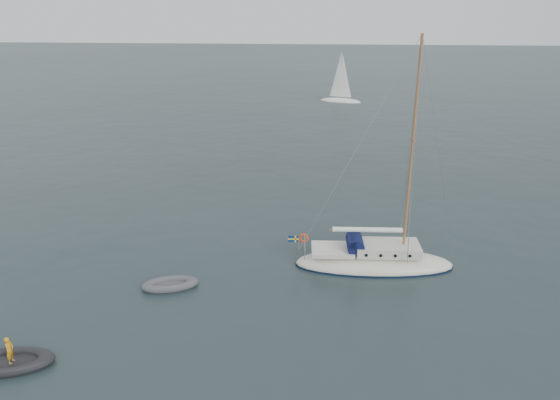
{
  "coord_description": "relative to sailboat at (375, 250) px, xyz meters",
  "views": [
    {
      "loc": [
        -0.61,
        -26.79,
        15.06
      ],
      "look_at": [
        -2.51,
        0.0,
        4.83
      ],
      "focal_mm": 35.0,
      "sensor_mm": 36.0,
      "label": 1
    }
  ],
  "objects": [
    {
      "name": "ground",
      "position": [
        -2.88,
        -2.11,
        -1.04
      ],
      "size": [
        300.0,
        300.0,
        0.0
      ],
      "primitive_type": "plane",
      "color": "black",
      "rests_on": "ground"
    },
    {
      "name": "sailboat",
      "position": [
        0.0,
        0.0,
        0.0
      ],
      "size": [
        9.67,
        2.9,
        13.77
      ],
      "rotation": [
        0.0,
        0.0,
        0.03
      ],
      "color": "beige",
      "rests_on": "ground"
    },
    {
      "name": "rib",
      "position": [
        -16.59,
        -10.38,
        -0.81
      ],
      "size": [
        3.99,
        1.81,
        1.46
      ],
      "rotation": [
        0.0,
        0.0,
        0.22
      ],
      "color": "black",
      "rests_on": "ground"
    },
    {
      "name": "dinghy",
      "position": [
        -11.33,
        -3.27,
        -0.85
      ],
      "size": [
        3.08,
        1.39,
        0.44
      ],
      "rotation": [
        0.0,
        0.0,
        0.3
      ],
      "color": "#4E4E53",
      "rests_on": "ground"
    },
    {
      "name": "distant_yacht_c",
      "position": [
        -0.31,
        51.91,
        2.4
      ],
      "size": [
        6.08,
        3.24,
        8.06
      ],
      "rotation": [
        0.0,
        0.0,
        -0.29
      ],
      "color": "white",
      "rests_on": "ground"
    }
  ]
}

